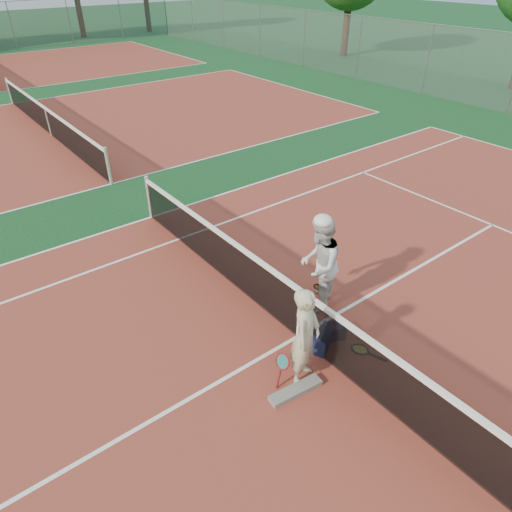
# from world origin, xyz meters

# --- Properties ---
(ground) EXTENTS (130.00, 130.00, 0.00)m
(ground) POSITION_xyz_m (0.00, 0.00, 0.00)
(ground) COLOR #103B1A
(ground) RESTS_ON ground
(court_main) EXTENTS (23.77, 10.97, 0.01)m
(court_main) POSITION_xyz_m (0.00, 0.00, 0.00)
(court_main) COLOR maroon
(court_main) RESTS_ON ground
(court_far_a) EXTENTS (23.77, 10.97, 0.01)m
(court_far_a) POSITION_xyz_m (0.00, 13.50, 0.00)
(court_far_a) COLOR maroon
(court_far_a) RESTS_ON ground
(net_main) EXTENTS (0.10, 10.98, 1.02)m
(net_main) POSITION_xyz_m (0.00, 0.00, 0.51)
(net_main) COLOR black
(net_main) RESTS_ON ground
(net_far_a) EXTENTS (0.10, 10.98, 1.02)m
(net_far_a) POSITION_xyz_m (0.00, 13.50, 0.51)
(net_far_a) COLOR black
(net_far_a) RESTS_ON ground
(fence_right) EXTENTS (0.06, 54.50, 3.00)m
(fence_right) POSITION_xyz_m (16.00, 6.75, 1.50)
(fence_right) COLOR slate
(fence_right) RESTS_ON ground
(player_a) EXTENTS (0.73, 0.65, 1.67)m
(player_a) POSITION_xyz_m (-0.55, -0.70, 0.84)
(player_a) COLOR #C0B594
(player_a) RESTS_ON ground
(player_b) EXTENTS (1.15, 1.10, 1.86)m
(player_b) POSITION_xyz_m (0.82, 0.42, 0.93)
(player_b) COLOR silver
(player_b) RESTS_ON ground
(racket_red) EXTENTS (0.27, 0.32, 0.58)m
(racket_red) POSITION_xyz_m (-0.89, -0.60, 0.29)
(racket_red) COLOR maroon
(racket_red) RESTS_ON ground
(racket_black_held) EXTENTS (0.42, 0.39, 0.53)m
(racket_black_held) POSITION_xyz_m (0.87, 0.40, 0.27)
(racket_black_held) COLOR black
(racket_black_held) RESTS_ON ground
(racket_spare) EXTENTS (0.44, 0.65, 0.04)m
(racket_spare) POSITION_xyz_m (0.60, -0.87, 0.02)
(racket_spare) COLOR black
(racket_spare) RESTS_ON ground
(sports_bag_navy) EXTENTS (0.48, 0.42, 0.31)m
(sports_bag_navy) POSITION_xyz_m (0.09, -0.43, 0.16)
(sports_bag_navy) COLOR black
(sports_bag_navy) RESTS_ON ground
(sports_bag_purple) EXTENTS (0.40, 0.34, 0.27)m
(sports_bag_purple) POSITION_xyz_m (0.47, -0.39, 0.14)
(sports_bag_purple) COLOR black
(sports_bag_purple) RESTS_ON ground
(net_cover_canvas) EXTENTS (0.89, 0.30, 0.09)m
(net_cover_canvas) POSITION_xyz_m (-0.85, -0.88, 0.05)
(net_cover_canvas) COLOR slate
(net_cover_canvas) RESTS_ON ground
(water_bottle) EXTENTS (0.09, 0.09, 0.30)m
(water_bottle) POSITION_xyz_m (0.35, -0.26, 0.15)
(water_bottle) COLOR silver
(water_bottle) RESTS_ON ground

